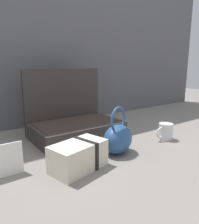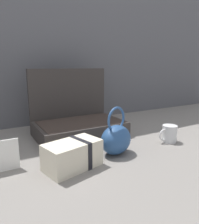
# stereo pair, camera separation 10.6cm
# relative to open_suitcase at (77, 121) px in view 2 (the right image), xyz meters

# --- Properties ---
(ground_plane) EXTENTS (6.00, 6.00, 0.00)m
(ground_plane) POSITION_rel_open_suitcase_xyz_m (0.04, -0.21, -0.08)
(ground_plane) COLOR slate
(back_wall) EXTENTS (3.20, 0.06, 1.40)m
(back_wall) POSITION_rel_open_suitcase_xyz_m (0.04, 0.37, 0.62)
(back_wall) COLOR #56565B
(back_wall) RESTS_ON ground_plane
(open_suitcase) EXTENTS (0.50, 0.33, 0.39)m
(open_suitcase) POSITION_rel_open_suitcase_xyz_m (0.00, 0.00, 0.00)
(open_suitcase) COLOR #332D2B
(open_suitcase) RESTS_ON ground_plane
(teal_pouch_handbag) EXTENTS (0.19, 0.17, 0.23)m
(teal_pouch_handbag) POSITION_rel_open_suitcase_xyz_m (0.04, -0.36, -0.01)
(teal_pouch_handbag) COLOR #284C7F
(teal_pouch_handbag) RESTS_ON ground_plane
(cream_toiletry_bag) EXTENTS (0.25, 0.17, 0.11)m
(cream_toiletry_bag) POSITION_rel_open_suitcase_xyz_m (-0.19, -0.39, -0.03)
(cream_toiletry_bag) COLOR beige
(cream_toiletry_bag) RESTS_ON ground_plane
(coffee_mug) EXTENTS (0.11, 0.08, 0.09)m
(coffee_mug) POSITION_rel_open_suitcase_xyz_m (0.38, -0.36, -0.04)
(coffee_mug) COLOR silver
(coffee_mug) RESTS_ON ground_plane
(info_card_left) EXTENTS (0.11, 0.01, 0.13)m
(info_card_left) POSITION_rel_open_suitcase_xyz_m (-0.44, -0.28, -0.02)
(info_card_left) COLOR white
(info_card_left) RESTS_ON ground_plane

